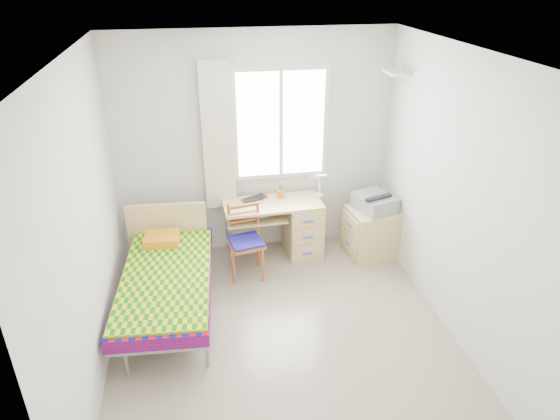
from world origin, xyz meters
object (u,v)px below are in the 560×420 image
at_px(chair, 246,236).
at_px(cabinet, 371,232).
at_px(desk, 297,225).
at_px(printer, 375,202).
at_px(bed, 167,276).

distance_m(chair, cabinet, 1.53).
distance_m(desk, printer, 0.95).
distance_m(bed, chair, 1.01).
relative_size(bed, cabinet, 3.16).
bearing_deg(chair, desk, 14.77).
relative_size(bed, desk, 1.66).
height_order(bed, chair, chair).
xyz_separation_m(chair, cabinet, (1.52, 0.13, -0.17)).
bearing_deg(cabinet, printer, 27.57).
xyz_separation_m(desk, chair, (-0.65, -0.31, 0.08)).
relative_size(chair, printer, 1.55).
height_order(desk, cabinet, desk).
bearing_deg(bed, cabinet, 19.35).
bearing_deg(desk, chair, -156.63).
xyz_separation_m(bed, chair, (0.86, 0.52, 0.08)).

